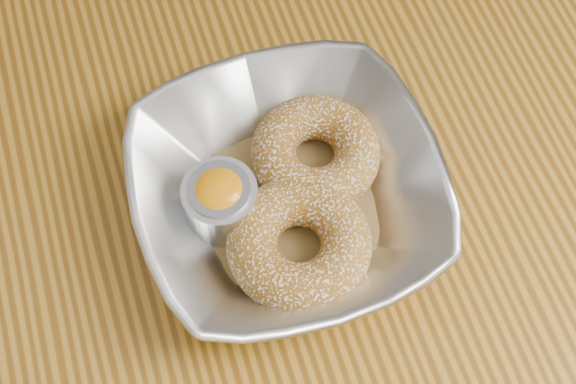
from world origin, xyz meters
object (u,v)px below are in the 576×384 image
object	(u,v)px
serving_bowl	(288,193)
table	(269,179)
donut_back	(315,153)
ramekin	(221,200)
donut_front	(299,244)

from	to	relation	value
serving_bowl	table	bearing A→B (deg)	84.80
serving_bowl	donut_back	bearing A→B (deg)	41.00
ramekin	donut_back	bearing A→B (deg)	13.76
serving_bowl	ramekin	distance (m)	0.05
serving_bowl	ramekin	bearing A→B (deg)	172.25
serving_bowl	donut_back	world-z (taller)	serving_bowl
serving_bowl	donut_front	distance (m)	0.04
donut_front	table	bearing A→B (deg)	84.22
table	ramekin	world-z (taller)	ramekin
table	ramekin	distance (m)	0.16
table	donut_back	distance (m)	0.14
donut_front	ramekin	world-z (taller)	ramekin
serving_bowl	donut_front	size ratio (longest dim) A/B	2.17
donut_back	ramekin	xyz separation A→B (m)	(-0.08, -0.02, 0.01)
serving_bowl	donut_back	xyz separation A→B (m)	(0.03, 0.03, -0.00)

